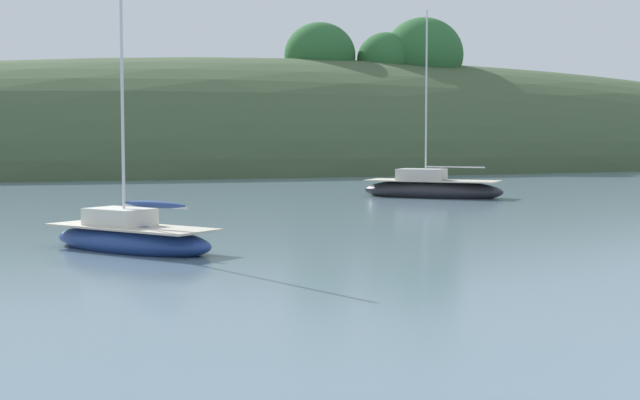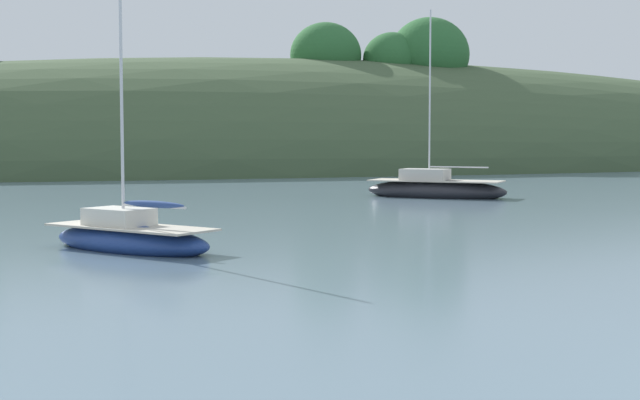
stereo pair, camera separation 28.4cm
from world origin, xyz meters
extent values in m
ellipsoid|color=#425638|center=(25.00, 76.74, 0.00)|extent=(150.00, 36.00, 21.55)
ellipsoid|color=#2D6633|center=(22.25, 74.91, 11.06)|extent=(6.98, 6.35, 6.35)
ellipsoid|color=#2D6633|center=(28.58, 73.28, 10.73)|extent=(5.80, 5.28, 5.28)
ellipsoid|color=#2D6633|center=(32.49, 72.90, 11.30)|extent=(8.02, 7.30, 7.30)
ellipsoid|color=#232328|center=(12.81, 35.51, 0.34)|extent=(7.28, 7.22, 1.22)
cube|color=beige|center=(12.81, 35.51, 0.89)|extent=(6.70, 6.64, 0.06)
cube|color=beige|center=(12.38, 35.94, 1.20)|extent=(2.93, 2.92, 0.63)
cylinder|color=silver|center=(12.54, 35.78, 5.44)|extent=(0.09, 0.09, 9.10)
cylinder|color=silver|center=(13.68, 34.65, 1.64)|extent=(2.34, 2.30, 0.07)
ellipsoid|color=navy|center=(-6.41, 18.66, 0.26)|extent=(4.89, 5.93, 0.93)
cube|color=beige|center=(-6.41, 18.66, 0.67)|extent=(4.50, 5.45, 0.06)
cube|color=silver|center=(-6.67, 19.04, 0.94)|extent=(2.11, 2.26, 0.53)
cylinder|color=silver|center=(-6.57, 18.90, 3.98)|extent=(0.09, 0.09, 6.60)
cylinder|color=silver|center=(-5.89, 17.88, 1.32)|extent=(1.42, 2.06, 0.07)
ellipsoid|color=#2D4784|center=(-5.89, 17.88, 1.37)|extent=(1.48, 2.06, 0.20)
camera|label=1|loc=(-11.20, -7.63, 3.30)|focal=51.31mm
camera|label=2|loc=(-10.93, -7.74, 3.30)|focal=51.31mm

